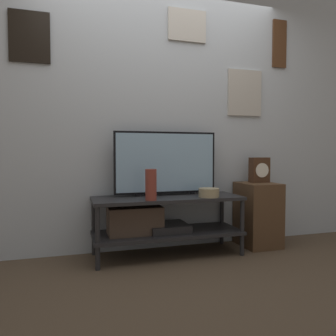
# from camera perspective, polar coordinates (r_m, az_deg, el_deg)

# --- Properties ---
(ground_plane) EXTENTS (12.00, 12.00, 0.00)m
(ground_plane) POSITION_cam_1_polar(r_m,az_deg,el_deg) (2.87, 1.62, -16.50)
(ground_plane) COLOR #4C3D2D
(wall_back) EXTENTS (6.40, 0.08, 2.70)m
(wall_back) POSITION_cam_1_polar(r_m,az_deg,el_deg) (3.28, -1.47, 9.97)
(wall_back) COLOR #B2BCC6
(wall_back) RESTS_ON ground_plane
(media_console) EXTENTS (1.36, 0.48, 0.54)m
(media_console) POSITION_cam_1_polar(r_m,az_deg,el_deg) (3.00, -2.17, -8.87)
(media_console) COLOR #232326
(media_console) RESTS_ON ground_plane
(television) EXTENTS (0.98, 0.05, 0.60)m
(television) POSITION_cam_1_polar(r_m,az_deg,el_deg) (3.08, -0.37, 0.93)
(television) COLOR black
(television) RESTS_ON media_console
(vase_wide_bowl) EXTENTS (0.19, 0.19, 0.08)m
(vase_wide_bowl) POSITION_cam_1_polar(r_m,az_deg,el_deg) (2.99, 7.13, -4.29)
(vase_wide_bowl) COLOR tan
(vase_wide_bowl) RESTS_ON media_console
(vase_tall_ceramic) EXTENTS (0.10, 0.10, 0.26)m
(vase_tall_ceramic) POSITION_cam_1_polar(r_m,az_deg,el_deg) (2.77, -2.99, -2.93)
(vase_tall_ceramic) COLOR brown
(vase_tall_ceramic) RESTS_ON media_console
(side_table) EXTENTS (0.35, 0.41, 0.64)m
(side_table) POSITION_cam_1_polar(r_m,az_deg,el_deg) (3.47, 15.35, -7.78)
(side_table) COLOR #513823
(side_table) RESTS_ON ground_plane
(mantel_clock) EXTENTS (0.19, 0.11, 0.26)m
(mantel_clock) POSITION_cam_1_polar(r_m,az_deg,el_deg) (3.47, 15.62, -0.33)
(mantel_clock) COLOR #422819
(mantel_clock) RESTS_ON side_table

